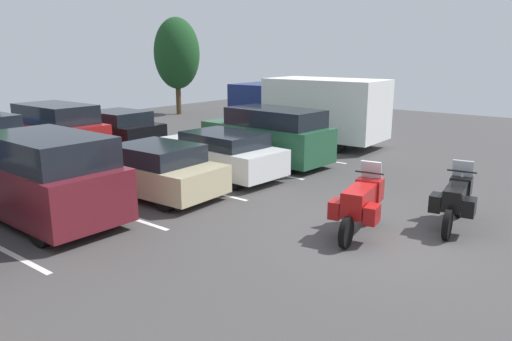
{
  "coord_description": "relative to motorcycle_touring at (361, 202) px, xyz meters",
  "views": [
    {
      "loc": [
        -8.97,
        -4.02,
        3.73
      ],
      "look_at": [
        0.12,
        3.12,
        0.88
      ],
      "focal_mm": 34.02,
      "sensor_mm": 36.0,
      "label": 1
    }
  ],
  "objects": [
    {
      "name": "car_green",
      "position": [
        4.14,
        5.52,
        0.27
      ],
      "size": [
        2.09,
        4.68,
        1.89
      ],
      "color": "#235638",
      "rests_on": "ground"
    },
    {
      "name": "car_maroon",
      "position": [
        -3.65,
        5.98,
        0.31
      ],
      "size": [
        2.02,
        4.51,
        1.99
      ],
      "color": "maroon",
      "rests_on": "ground"
    },
    {
      "name": "tree_center_left",
      "position": [
        11.46,
        17.79,
        2.92
      ],
      "size": [
        2.71,
        2.71,
        5.71
      ],
      "color": "#4C3823",
      "rests_on": "ground"
    },
    {
      "name": "car_champagne",
      "position": [
        -0.81,
        5.7,
        -0.01
      ],
      "size": [
        1.96,
        4.26,
        1.38
      ],
      "color": "#C1B289",
      "rests_on": "ground"
    },
    {
      "name": "car_far_red",
      "position": [
        0.07,
        12.06,
        0.29
      ],
      "size": [
        1.86,
        4.59,
        1.94
      ],
      "color": "maroon",
      "rests_on": "ground"
    },
    {
      "name": "car_white",
      "position": [
        1.74,
        5.69,
        0.02
      ],
      "size": [
        2.13,
        4.67,
        1.39
      ],
      "color": "white",
      "rests_on": "ground"
    },
    {
      "name": "box_truck",
      "position": [
        8.1,
        6.43,
        0.77
      ],
      "size": [
        2.56,
        6.5,
        2.67
      ],
      "color": "navy",
      "rests_on": "ground"
    },
    {
      "name": "ground",
      "position": [
        0.05,
        -0.21,
        -0.73
      ],
      "size": [
        44.0,
        44.0,
        0.1
      ],
      "primitive_type": "cube",
      "color": "#423F3F"
    },
    {
      "name": "motorcycle_touring",
      "position": [
        0.0,
        0.0,
        0.0
      ],
      "size": [
        2.2,
        1.02,
        1.44
      ],
      "color": "black",
      "rests_on": "ground"
    },
    {
      "name": "parking_stripes",
      "position": [
        -1.05,
        5.88,
        -0.68
      ],
      "size": [
        13.56,
        5.15,
        0.01
      ],
      "color": "silver",
      "rests_on": "ground"
    },
    {
      "name": "motorcycle_second",
      "position": [
        1.65,
        -1.43,
        -0.05
      ],
      "size": [
        2.24,
        0.94,
        1.36
      ],
      "color": "black",
      "rests_on": "ground"
    },
    {
      "name": "car_far_black",
      "position": [
        2.76,
        12.2,
        0.03
      ],
      "size": [
        1.92,
        4.29,
        1.44
      ],
      "color": "black",
      "rests_on": "ground"
    }
  ]
}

